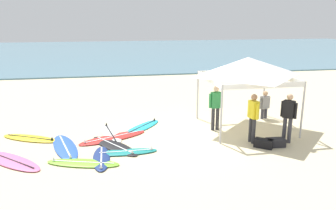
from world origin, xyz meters
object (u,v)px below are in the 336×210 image
surfboard_navy (101,158)px  gear_bag_by_pole (264,143)px  surfboard_blue (65,147)px  surfboard_cyan (142,127)px  canopy_tent (248,67)px  gear_bag_near_tent (276,143)px  surfboard_red (113,137)px  surfboard_black (114,146)px  surfboard_pink (11,161)px  person_black (288,115)px  surfboard_teal (127,152)px  surfboard_lime (83,163)px  surfboard_yellow (30,138)px  person_grey (265,104)px  person_green (216,105)px  surfboard_white (111,134)px  person_yellow (253,115)px

surfboard_navy → gear_bag_by_pole: gear_bag_by_pole is taller
surfboard_blue → surfboard_cyan: (2.75, 1.64, 0.00)m
canopy_tent → surfboard_cyan: size_ratio=1.58×
gear_bag_near_tent → surfboard_red: bearing=161.7°
surfboard_black → gear_bag_near_tent: 5.38m
surfboard_pink → person_black: 8.99m
surfboard_black → surfboard_red: 0.81m
surfboard_cyan → surfboard_blue: bearing=-149.1°
surfboard_black → gear_bag_by_pole: size_ratio=3.89×
surfboard_teal → surfboard_blue: bearing=158.2°
person_black → surfboard_cyan: bearing=152.5°
surfboard_lime → canopy_tent: bearing=21.5°
canopy_tent → surfboard_teal: bearing=-159.4°
surfboard_yellow → person_grey: size_ratio=1.87×
person_green → gear_bag_by_pole: bearing=-63.1°
surfboard_cyan → person_green: (2.70, -0.76, 0.95)m
surfboard_black → person_black: 5.96m
surfboard_teal → surfboard_yellow: size_ratio=0.88×
surfboard_blue → gear_bag_by_pole: 6.57m
person_green → gear_bag_near_tent: person_green is taller
surfboard_lime → person_black: 6.90m
surfboard_white → gear_bag_by_pole: size_ratio=3.84×
surfboard_black → person_yellow: bearing=-5.4°
person_black → gear_bag_near_tent: person_black is taller
surfboard_white → gear_bag_near_tent: 5.82m
surfboard_blue → gear_bag_by_pole: bearing=-9.9°
person_yellow → person_grey: bearing=56.5°
surfboard_pink → gear_bag_by_pole: bearing=-2.2°
surfboard_yellow → surfboard_navy: bearing=-41.9°
surfboard_blue → surfboard_black: 1.62m
surfboard_cyan → surfboard_pink: 4.89m
surfboard_navy → gear_bag_by_pole: size_ratio=3.18×
gear_bag_by_pole → surfboard_cyan: bearing=143.4°
surfboard_teal → surfboard_pink: bearing=-179.4°
surfboard_cyan → person_grey: size_ratio=1.64×
surfboard_white → surfboard_blue: bearing=-144.8°
canopy_tent → surfboard_teal: 5.55m
surfboard_teal → person_grey: bearing=24.5°
surfboard_navy → person_yellow: (5.09, 0.52, 0.95)m
person_green → surfboard_white: bearing=177.4°
surfboard_pink → person_yellow: 7.81m
surfboard_yellow → person_black: size_ratio=1.31×
surfboard_pink → surfboard_white: bearing=32.4°
surfboard_cyan → person_grey: (5.22, 0.30, 0.62)m
surfboard_blue → canopy_tent: bearing=8.3°
surfboard_teal → person_grey: 6.62m
surfboard_yellow → person_green: 6.82m
surfboard_lime → person_black: person_black is taller
canopy_tent → person_black: size_ratio=1.82×
surfboard_lime → surfboard_yellow: size_ratio=1.01×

